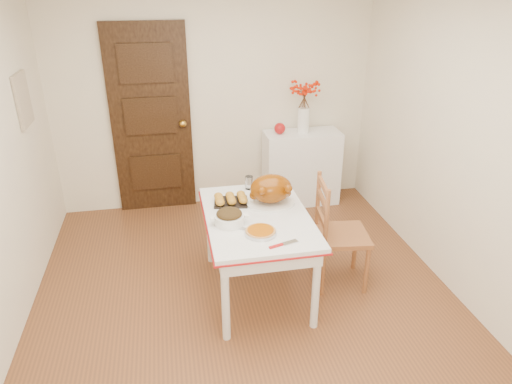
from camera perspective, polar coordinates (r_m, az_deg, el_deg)
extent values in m
cube|color=brown|center=(3.97, -0.98, -13.48)|extent=(3.50, 4.00, 0.00)
cube|color=#EEE4C1|center=(5.23, -5.09, 11.46)|extent=(3.50, 0.00, 2.50)
cube|color=#EEE4C1|center=(1.70, 11.73, -21.51)|extent=(3.50, 0.00, 2.50)
cube|color=#EEE4C1|center=(4.01, 24.41, 5.03)|extent=(0.00, 4.00, 2.50)
cube|color=black|center=(5.23, -12.67, 8.46)|extent=(0.85, 0.06, 2.06)
cube|color=beige|center=(4.53, -26.61, 10.06)|extent=(0.03, 0.35, 0.45)
cube|color=white|center=(5.46, 5.54, 2.97)|extent=(0.86, 0.38, 0.86)
sphere|color=#A61113|center=(5.22, 2.93, 7.77)|extent=(0.13, 0.13, 0.13)
cylinder|color=#A14A02|center=(3.45, 0.56, -4.82)|extent=(0.28, 0.28, 0.05)
cylinder|color=white|center=(4.15, -0.85, 1.15)|extent=(0.09, 0.09, 0.12)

